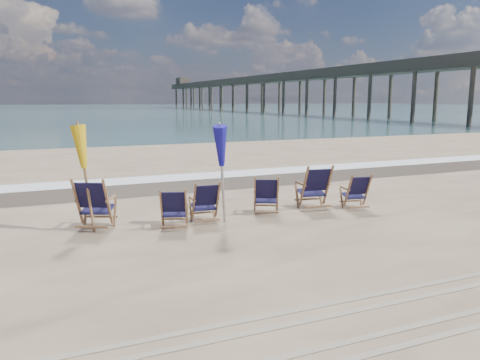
{
  "coord_description": "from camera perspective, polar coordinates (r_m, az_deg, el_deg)",
  "views": [
    {
      "loc": [
        -3.9,
        -7.01,
        2.63
      ],
      "look_at": [
        0.0,
        2.2,
        0.9
      ],
      "focal_mm": 35.0,
      "sensor_mm": 36.0,
      "label": 1
    }
  ],
  "objects": [
    {
      "name": "ocean",
      "position": [
        135.09,
        -21.52,
        8.03
      ],
      "size": [
        400.0,
        400.0,
        0.0
      ],
      "primitive_type": "plane",
      "color": "#3E6467",
      "rests_on": "ground"
    },
    {
      "name": "surf_foam",
      "position": [
        16.01,
        -8.54,
        0.27
      ],
      "size": [
        200.0,
        1.4,
        0.01
      ],
      "primitive_type": "cube",
      "color": "silver",
      "rests_on": "ground"
    },
    {
      "name": "wet_sand_strip",
      "position": [
        14.59,
        -7.07,
        -0.64
      ],
      "size": [
        200.0,
        2.6,
        0.0
      ],
      "primitive_type": "cube",
      "color": "#42362A",
      "rests_on": "ground"
    },
    {
      "name": "tire_tracks",
      "position": [
        6.31,
        18.69,
        -15.32
      ],
      "size": [
        80.0,
        1.3,
        0.01
      ],
      "primitive_type": null,
      "color": "gray",
      "rests_on": "ground"
    },
    {
      "name": "beach_chair_0",
      "position": [
        9.77,
        -15.82,
        -2.83
      ],
      "size": [
        0.98,
        1.02,
        1.11
      ],
      "primitive_type": null,
      "rotation": [
        0.0,
        0.0,
        2.71
      ],
      "color": "black",
      "rests_on": "ground"
    },
    {
      "name": "beach_chair_1",
      "position": [
        9.54,
        -6.58,
        -3.5
      ],
      "size": [
        0.75,
        0.79,
        0.89
      ],
      "primitive_type": null,
      "rotation": [
        0.0,
        0.0,
        2.8
      ],
      "color": "black",
      "rests_on": "ground"
    },
    {
      "name": "beach_chair_2",
      "position": [
        10.07,
        -2.73,
        -2.62
      ],
      "size": [
        0.65,
        0.72,
        0.93
      ],
      "primitive_type": null,
      "rotation": [
        0.0,
        0.0,
        3.06
      ],
      "color": "black",
      "rests_on": "ground"
    },
    {
      "name": "beach_chair_3",
      "position": [
        10.71,
        4.61,
        -1.89
      ],
      "size": [
        0.81,
        0.85,
        0.93
      ],
      "primitive_type": null,
      "rotation": [
        0.0,
        0.0,
        2.72
      ],
      "color": "black",
      "rests_on": "ground"
    },
    {
      "name": "beach_chair_4",
      "position": [
        11.43,
        10.7,
        -0.82
      ],
      "size": [
        0.82,
        0.89,
        1.11
      ],
      "primitive_type": null,
      "rotation": [
        0.0,
        0.0,
        3.0
      ],
      "color": "black",
      "rests_on": "ground"
    },
    {
      "name": "beach_chair_5",
      "position": [
        11.65,
        15.29,
        -1.33
      ],
      "size": [
        0.68,
        0.74,
        0.9
      ],
      "primitive_type": null,
      "rotation": [
        0.0,
        0.0,
        2.96
      ],
      "color": "black",
      "rests_on": "ground"
    },
    {
      "name": "umbrella_yellow",
      "position": [
        9.65,
        -18.36,
        3.22
      ],
      "size": [
        0.3,
        0.3,
        2.13
      ],
      "color": "#8E633F",
      "rests_on": "ground"
    },
    {
      "name": "umbrella_blue",
      "position": [
        9.74,
        -2.17,
        3.8
      ],
      "size": [
        0.3,
        0.3,
        2.13
      ],
      "color": "#A5A5AD",
      "rests_on": "ground"
    },
    {
      "name": "fishing_pier",
      "position": [
        91.22,
        4.48,
        11.06
      ],
      "size": [
        4.4,
        140.0,
        9.3
      ],
      "primitive_type": null,
      "color": "#4C4237",
      "rests_on": "ground"
    }
  ]
}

